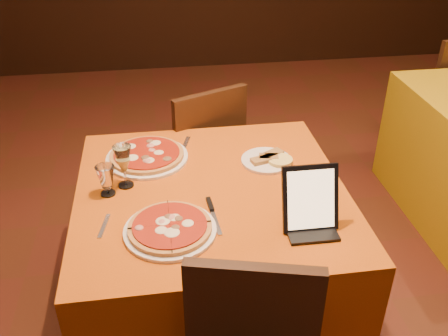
{
  "coord_description": "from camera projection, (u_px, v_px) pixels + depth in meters",
  "views": [
    {
      "loc": [
        -0.73,
        -1.66,
        1.9
      ],
      "look_at": [
        -0.48,
        0.0,
        0.86
      ],
      "focal_mm": 40.0,
      "sensor_mm": 36.0,
      "label": 1
    }
  ],
  "objects": [
    {
      "name": "floor",
      "position": [
        320.0,
        308.0,
        2.49
      ],
      "size": [
        6.0,
        7.0,
        0.01
      ],
      "primitive_type": "cube",
      "color": "#5E2D19",
      "rests_on": "ground"
    },
    {
      "name": "main_table",
      "position": [
        212.0,
        258.0,
        2.24
      ],
      "size": [
        1.1,
        1.1,
        0.75
      ],
      "primitive_type": "cube",
      "color": "#BC510C",
      "rests_on": "floor"
    },
    {
      "name": "chair_main_far",
      "position": [
        195.0,
        154.0,
        2.87
      ],
      "size": [
        0.52,
        0.52,
        0.91
      ],
      "primitive_type": null,
      "rotation": [
        0.0,
        0.0,
        3.55
      ],
      "color": "black",
      "rests_on": "floor"
    },
    {
      "name": "chair_side_far",
      "position": [
        438.0,
        92.0,
        3.64
      ],
      "size": [
        0.51,
        0.51,
        0.91
      ],
      "primitive_type": null,
      "rotation": [
        0.0,
        0.0,
        3.26
      ],
      "color": "black",
      "rests_on": "floor"
    },
    {
      "name": "pizza_near",
      "position": [
        170.0,
        229.0,
        1.8
      ],
      "size": [
        0.34,
        0.34,
        0.03
      ],
      "rotation": [
        0.0,
        0.0,
        0.24
      ],
      "color": "white",
      "rests_on": "main_table"
    },
    {
      "name": "pizza_far",
      "position": [
        147.0,
        156.0,
        2.24
      ],
      "size": [
        0.37,
        0.37,
        0.03
      ],
      "rotation": [
        0.0,
        0.0,
        0.28
      ],
      "color": "white",
      "rests_on": "main_table"
    },
    {
      "name": "cutlet_dish",
      "position": [
        266.0,
        159.0,
        2.22
      ],
      "size": [
        0.23,
        0.23,
        0.03
      ],
      "rotation": [
        0.0,
        0.0,
        -0.36
      ],
      "color": "white",
      "rests_on": "main_table"
    },
    {
      "name": "wine_glass",
      "position": [
        124.0,
        166.0,
        2.02
      ],
      "size": [
        0.1,
        0.1,
        0.19
      ],
      "primitive_type": null,
      "rotation": [
        0.0,
        0.0,
        -0.2
      ],
      "color": "#E5E182",
      "rests_on": "main_table"
    },
    {
      "name": "water_glass",
      "position": [
        106.0,
        181.0,
        1.98
      ],
      "size": [
        0.08,
        0.08,
        0.13
      ],
      "primitive_type": null,
      "rotation": [
        0.0,
        0.0,
        -0.07
      ],
      "color": "silver",
      "rests_on": "main_table"
    },
    {
      "name": "tablet",
      "position": [
        310.0,
        198.0,
        1.78
      ],
      "size": [
        0.2,
        0.1,
        0.24
      ],
      "primitive_type": "cube",
      "rotation": [
        -0.35,
        0.0,
        -0.01
      ],
      "color": "black",
      "rests_on": "main_table"
    },
    {
      "name": "knife",
      "position": [
        215.0,
        218.0,
        1.87
      ],
      "size": [
        0.03,
        0.21,
        0.01
      ],
      "primitive_type": "cube",
      "rotation": [
        0.0,
        0.0,
        1.65
      ],
      "color": "#ADAEB4",
      "rests_on": "main_table"
    },
    {
      "name": "fork_near",
      "position": [
        104.0,
        226.0,
        1.83
      ],
      "size": [
        0.04,
        0.14,
        0.01
      ],
      "primitive_type": "cube",
      "rotation": [
        0.0,
        0.0,
        1.38
      ],
      "color": "silver",
      "rests_on": "main_table"
    },
    {
      "name": "fork_far",
      "position": [
        185.0,
        146.0,
        2.35
      ],
      "size": [
        0.07,
        0.18,
        0.01
      ],
      "primitive_type": "cube",
      "rotation": [
        0.0,
        0.0,
        1.28
      ],
      "color": "#A8A7AE",
      "rests_on": "main_table"
    }
  ]
}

